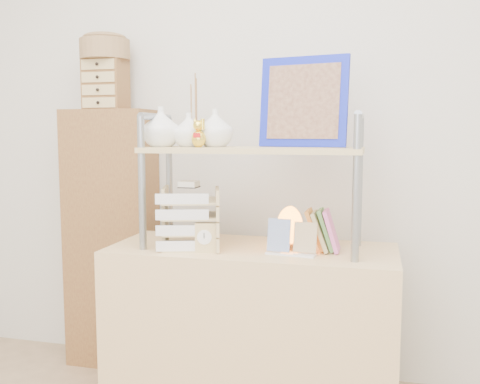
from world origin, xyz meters
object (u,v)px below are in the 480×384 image
object	(u,v)px
desk	(252,333)
salt_lamp	(290,226)
cabinet	(112,238)
letter_tray	(190,221)

from	to	relation	value
desk	salt_lamp	distance (m)	0.49
desk	cabinet	distance (m)	0.97
cabinet	salt_lamp	bearing A→B (deg)	-18.44
cabinet	salt_lamp	xyz separation A→B (m)	(1.00, -0.33, 0.16)
cabinet	letter_tray	world-z (taller)	cabinet
cabinet	letter_tray	xyz separation A→B (m)	(0.60, -0.44, 0.19)
desk	cabinet	xyz separation A→B (m)	(-0.85, 0.37, 0.30)
cabinet	desk	bearing A→B (deg)	-23.68
desk	letter_tray	distance (m)	0.55
cabinet	letter_tray	distance (m)	0.77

